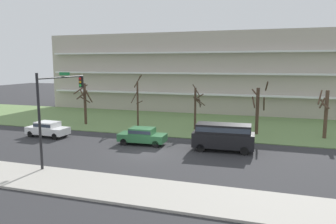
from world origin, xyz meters
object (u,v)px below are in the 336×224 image
at_px(tree_far_left, 85,101).
at_px(van_black_near_left, 223,135).
at_px(sedan_green_center_left, 142,135).
at_px(traffic_signal_mast, 56,102).
at_px(sedan_white_center_right, 48,128).
at_px(tree_right, 258,108).
at_px(tree_far_right, 325,113).
at_px(tree_center, 196,106).
at_px(tree_left, 138,101).

height_order(tree_far_left, van_black_near_left, tree_far_left).
bearing_deg(sedan_green_center_left, traffic_signal_mast, 59.89).
relative_size(sedan_green_center_left, sedan_white_center_right, 0.99).
bearing_deg(sedan_green_center_left, tree_right, -145.41).
bearing_deg(tree_far_right, tree_far_left, -178.71).
relative_size(tree_center, van_black_near_left, 0.99).
bearing_deg(tree_far_right, tree_left, 178.56).
relative_size(tree_center, tree_right, 0.92).
bearing_deg(tree_left, tree_far_right, -1.44).
xyz_separation_m(van_black_near_left, sedan_white_center_right, (-18.00, 0.00, -0.52)).
bearing_deg(tree_right, sedan_white_center_right, -160.05).
xyz_separation_m(tree_far_left, tree_far_right, (26.90, 0.61, -0.25)).
xyz_separation_m(tree_left, tree_far_right, (20.39, -0.51, -0.34)).
height_order(van_black_near_left, sedan_green_center_left, van_black_near_left).
relative_size(tree_left, sedan_white_center_right, 1.38).
distance_m(tree_far_left, tree_far_right, 26.91).
bearing_deg(tree_far_right, sedan_green_center_left, -155.35).
xyz_separation_m(tree_far_left, tree_left, (6.52, 1.12, 0.10)).
bearing_deg(sedan_white_center_right, tree_far_right, -161.35).
height_order(tree_far_right, sedan_white_center_right, tree_far_right).
distance_m(tree_left, sedan_green_center_left, 9.22).
bearing_deg(tree_far_left, van_black_near_left, -21.30).
distance_m(tree_left, tree_center, 7.19).
height_order(tree_far_left, tree_far_right, tree_far_left).
bearing_deg(sedan_green_center_left, sedan_white_center_right, -1.97).
bearing_deg(tree_right, tree_center, 176.05).
bearing_deg(tree_right, van_black_near_left, -108.97).
bearing_deg(tree_far_left, tree_right, 1.38).
bearing_deg(tree_right, tree_far_right, 1.02).
bearing_deg(tree_center, tree_far_left, -176.00).
bearing_deg(traffic_signal_mast, tree_left, 89.98).
distance_m(tree_far_right, traffic_signal_mast, 25.29).
bearing_deg(sedan_green_center_left, tree_far_left, -35.84).
relative_size(tree_far_right, sedan_white_center_right, 1.09).
bearing_deg(tree_left, tree_center, -1.29).
relative_size(tree_left, sedan_green_center_left, 1.39).
relative_size(tree_center, tree_far_right, 1.07).
distance_m(tree_far_left, tree_right, 20.46).
relative_size(tree_far_left, sedan_white_center_right, 1.14).
relative_size(van_black_near_left, sedan_white_center_right, 1.18).
bearing_deg(tree_far_left, tree_far_right, 1.29).
xyz_separation_m(tree_far_right, traffic_signal_mast, (-20.39, -14.83, 2.02)).
height_order(tree_left, tree_center, tree_left).
height_order(tree_right, van_black_near_left, tree_right).
bearing_deg(sedan_white_center_right, tree_left, -126.33).
xyz_separation_m(tree_far_left, tree_center, (13.70, 0.96, -0.19)).
xyz_separation_m(tree_right, sedan_white_center_right, (-20.56, -7.47, -1.96)).
height_order(tree_far_left, sedan_white_center_right, tree_far_left).
distance_m(tree_far_right, sedan_white_center_right, 28.11).
bearing_deg(tree_far_right, sedan_white_center_right, -164.32).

